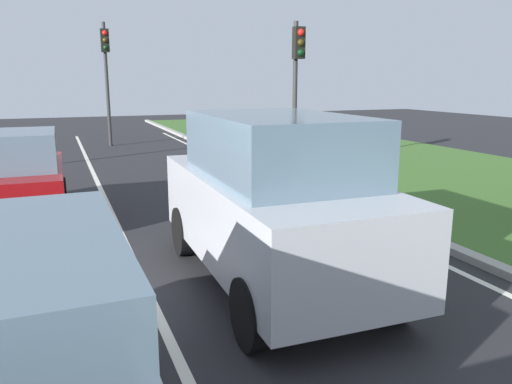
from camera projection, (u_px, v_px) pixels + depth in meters
The scene contains 9 objects.
ground_plane at pixel (147, 212), 10.50m from camera, with size 60.00×60.00×0.00m, color #262628.
lane_line_center at pixel (113, 216), 10.25m from camera, with size 0.12×32.00×0.01m, color silver.
lane_line_right_edge at pixel (302, 198), 11.80m from camera, with size 0.12×32.00×0.01m, color silver.
grass_verge_right at pixel (464, 181), 13.57m from camera, with size 9.00×48.00×0.06m, color #3D6628.
curb_right at pixel (320, 194), 11.97m from camera, with size 0.24×48.00×0.12m, color #9E9B93.
car_suv_ahead at pixel (274, 200), 6.60m from camera, with size 2.02×4.53×2.28m.
car_hatchback_far at pixel (17, 178), 9.56m from camera, with size 1.76×3.71×1.78m.
traffic_light_near_right at pixel (297, 70), 14.84m from camera, with size 0.32×0.50×4.39m.
traffic_light_far_median at pixel (106, 64), 20.37m from camera, with size 0.32×0.50×4.99m.
Camera 1 is at (-1.65, 3.72, 2.70)m, focal length 35.32 mm.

